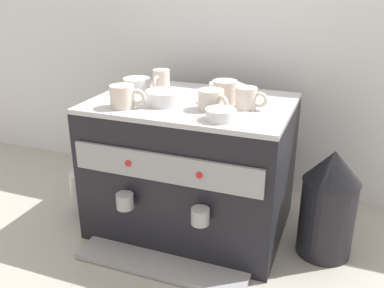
% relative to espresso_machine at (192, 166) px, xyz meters
% --- Properties ---
extents(ground_plane, '(4.00, 4.00, 0.00)m').
position_rel_espresso_machine_xyz_m(ground_plane, '(0.00, 0.00, -0.24)').
color(ground_plane, '#9E998E').
extents(tiled_backsplash_wall, '(2.80, 0.03, 1.01)m').
position_rel_espresso_machine_xyz_m(tiled_backsplash_wall, '(0.00, 0.41, 0.27)').
color(tiled_backsplash_wall, silver).
rests_on(tiled_backsplash_wall, ground_plane).
extents(espresso_machine, '(0.67, 0.58, 0.48)m').
position_rel_espresso_machine_xyz_m(espresso_machine, '(0.00, 0.00, 0.00)').
color(espresso_machine, black).
rests_on(espresso_machine, ground_plane).
extents(ceramic_cup_0, '(0.12, 0.08, 0.07)m').
position_rel_espresso_machine_xyz_m(ceramic_cup_0, '(0.11, 0.03, 0.28)').
color(ceramic_cup_0, beige).
rests_on(ceramic_cup_0, espresso_machine).
extents(ceramic_cup_1, '(0.12, 0.08, 0.07)m').
position_rel_espresso_machine_xyz_m(ceramic_cup_1, '(-0.17, -0.15, 0.28)').
color(ceramic_cup_1, beige).
rests_on(ceramic_cup_1, espresso_machine).
extents(ceramic_cup_2, '(0.11, 0.08, 0.06)m').
position_rel_espresso_machine_xyz_m(ceramic_cup_2, '(0.09, -0.07, 0.27)').
color(ceramic_cup_2, beige).
rests_on(ceramic_cup_2, espresso_machine).
extents(ceramic_cup_3, '(0.06, 0.10, 0.08)m').
position_rel_espresso_machine_xyz_m(ceramic_cup_3, '(-0.15, 0.07, 0.28)').
color(ceramic_cup_3, beige).
rests_on(ceramic_cup_3, espresso_machine).
extents(ceramic_cup_4, '(0.11, 0.07, 0.07)m').
position_rel_espresso_machine_xyz_m(ceramic_cup_4, '(0.19, -0.02, 0.28)').
color(ceramic_cup_4, beige).
rests_on(ceramic_cup_4, espresso_machine).
extents(ceramic_bowl_0, '(0.12, 0.12, 0.04)m').
position_rel_espresso_machine_xyz_m(ceramic_bowl_0, '(-0.07, -0.07, 0.26)').
color(ceramic_bowl_0, white).
rests_on(ceramic_bowl_0, espresso_machine).
extents(ceramic_bowl_1, '(0.12, 0.12, 0.03)m').
position_rel_espresso_machine_xyz_m(ceramic_bowl_1, '(0.07, 0.15, 0.26)').
color(ceramic_bowl_1, white).
rests_on(ceramic_bowl_1, espresso_machine).
extents(ceramic_bowl_2, '(0.10, 0.10, 0.04)m').
position_rel_espresso_machine_xyz_m(ceramic_bowl_2, '(-0.24, 0.06, 0.26)').
color(ceramic_bowl_2, white).
rests_on(ceramic_bowl_2, espresso_machine).
extents(ceramic_bowl_3, '(0.09, 0.09, 0.03)m').
position_rel_espresso_machine_xyz_m(ceramic_bowl_3, '(0.15, -0.16, 0.26)').
color(ceramic_bowl_3, white).
rests_on(ceramic_bowl_3, espresso_machine).
extents(coffee_grinder, '(0.18, 0.18, 0.37)m').
position_rel_espresso_machine_xyz_m(coffee_grinder, '(0.48, -0.00, -0.05)').
color(coffee_grinder, black).
rests_on(coffee_grinder, ground_plane).
extents(milk_pitcher, '(0.09, 0.09, 0.16)m').
position_rel_espresso_machine_xyz_m(milk_pitcher, '(-0.45, -0.05, -0.16)').
color(milk_pitcher, '#B7B7BC').
rests_on(milk_pitcher, ground_plane).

